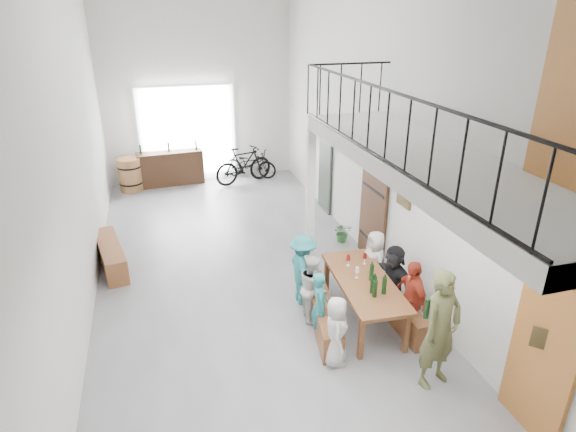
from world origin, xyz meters
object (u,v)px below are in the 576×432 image
object	(u,v)px
tasting_table	(364,285)
serving_counter	(171,168)
host_standing	(440,329)
bicycle_near	(250,164)
side_bench	(111,255)
oak_barrel	(130,175)
bench_inner	(322,313)

from	to	relation	value
tasting_table	serving_counter	bearing A→B (deg)	112.23
tasting_table	host_standing	bearing A→B (deg)	-72.78
tasting_table	bicycle_near	xyz separation A→B (m)	(-0.25, 7.88, -0.27)
serving_counter	side_bench	bearing A→B (deg)	-111.56
oak_barrel	host_standing	size ratio (longest dim) A/B	0.54
serving_counter	host_standing	size ratio (longest dim) A/B	1.07
side_bench	host_standing	size ratio (longest dim) A/B	1.03
bicycle_near	oak_barrel	bearing A→B (deg)	121.79
host_standing	bicycle_near	xyz separation A→B (m)	(-0.63, 9.48, -0.45)
oak_barrel	serving_counter	world-z (taller)	serving_counter
serving_counter	bicycle_near	distance (m)	2.39
serving_counter	host_standing	world-z (taller)	host_standing
oak_barrel	bench_inner	bearing A→B (deg)	-67.76
oak_barrel	bicycle_near	size ratio (longest dim) A/B	0.58
bench_inner	oak_barrel	bearing A→B (deg)	121.89
bicycle_near	serving_counter	bearing A→B (deg)	117.36
side_bench	host_standing	world-z (taller)	host_standing
bench_inner	serving_counter	size ratio (longest dim) A/B	1.06
tasting_table	bicycle_near	distance (m)	7.88
oak_barrel	bicycle_near	world-z (taller)	oak_barrel
bench_inner	host_standing	size ratio (longest dim) A/B	1.13
tasting_table	oak_barrel	size ratio (longest dim) A/B	2.24
side_bench	tasting_table	bearing A→B (deg)	-37.11
side_bench	oak_barrel	world-z (taller)	oak_barrel
side_bench	oak_barrel	xyz separation A→B (m)	(0.35, 4.55, 0.22)
oak_barrel	tasting_table	bearing A→B (deg)	-63.72
oak_barrel	side_bench	bearing A→B (deg)	-94.35
bench_inner	tasting_table	bearing A→B (deg)	2.83
serving_counter	tasting_table	bearing A→B (deg)	-75.81
tasting_table	bench_inner	xyz separation A→B (m)	(-0.68, 0.08, -0.48)
bench_inner	host_standing	distance (m)	2.10
tasting_table	serving_counter	size ratio (longest dim) A/B	1.14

